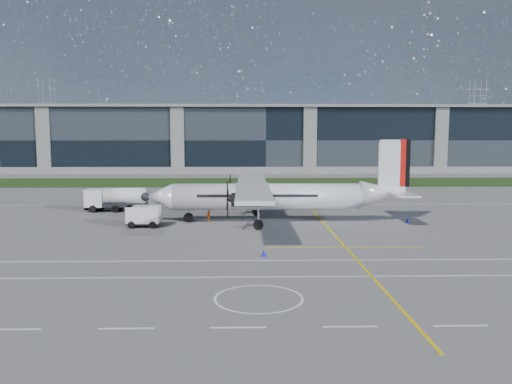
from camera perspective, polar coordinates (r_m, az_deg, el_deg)
ground at (r=83.97m, az=1.98°, el=0.61°), size 400.00×400.00×0.00m
grass_strip at (r=91.92m, az=1.70°, el=1.13°), size 400.00×18.00×0.04m
terminal_building at (r=123.50m, az=0.96°, el=5.96°), size 120.00×20.00×15.00m
tree_line at (r=183.55m, az=0.24°, el=4.71°), size 400.00×6.00×6.00m
pylon_west at (r=207.66m, az=-22.70°, el=7.73°), size 9.00×4.60×30.00m
pylon_east at (r=213.28m, az=23.87°, el=7.63°), size 9.00×4.60×30.00m
yellow_taxiway_centerline at (r=54.62m, az=6.88°, el=-2.57°), size 0.20×70.00×0.01m
white_lane_line at (r=30.96m, az=7.62°, el=-9.56°), size 90.00×0.15×0.01m
turboprop_aircraft at (r=49.17m, az=2.40°, el=1.28°), size 26.31×27.29×8.19m
fuel_tanker_truck at (r=58.86m, az=-16.14°, el=-0.82°), size 7.13×2.32×2.67m
baggage_tug at (r=48.06m, az=-12.71°, el=-2.74°), size 3.27×1.96×1.96m
ground_crew_person at (r=49.88m, az=-5.43°, el=-2.38°), size 0.55×0.75×1.78m
safety_cone_fwd at (r=50.92m, az=-12.90°, el=-3.06°), size 0.36×0.36×0.50m
safety_cone_stbdwing at (r=63.31m, az=-0.69°, el=-1.06°), size 0.36×0.36×0.50m
safety_cone_portwing at (r=35.59m, az=0.90°, el=-6.98°), size 0.36×0.36×0.50m
safety_cone_tail at (r=51.51m, az=16.93°, el=-3.07°), size 0.36×0.36×0.50m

